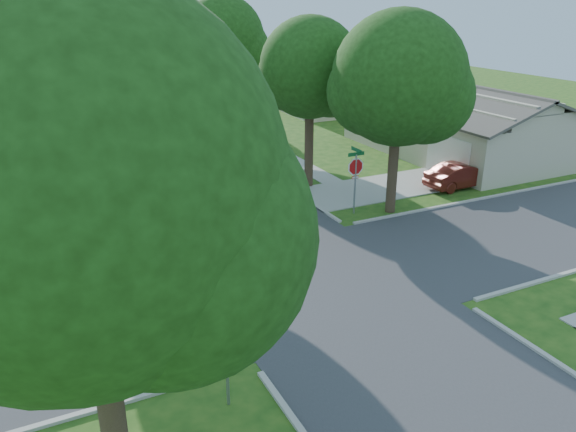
# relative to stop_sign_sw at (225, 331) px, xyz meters

# --- Properties ---
(ground) EXTENTS (100.00, 100.00, 0.00)m
(ground) POSITION_rel_stop_sign_sw_xyz_m (4.70, 4.70, -2.03)
(ground) COLOR #204914
(ground) RESTS_ON ground
(road_ns) EXTENTS (7.00, 100.00, 0.02)m
(road_ns) POSITION_rel_stop_sign_sw_xyz_m (4.70, 4.70, -2.03)
(road_ns) COLOR #333335
(road_ns) RESTS_ON ground
(sidewalk_ne) EXTENTS (1.20, 40.00, 0.04)m
(sidewalk_ne) POSITION_rel_stop_sign_sw_xyz_m (10.80, 30.70, -2.01)
(sidewalk_ne) COLOR #9E9B91
(sidewalk_ne) RESTS_ON ground
(sidewalk_nw) EXTENTS (1.20, 40.00, 0.04)m
(sidewalk_nw) POSITION_rel_stop_sign_sw_xyz_m (-1.40, 30.70, -2.01)
(sidewalk_nw) COLOR #9E9B91
(sidewalk_nw) RESTS_ON ground
(driveway) EXTENTS (8.80, 3.60, 0.05)m
(driveway) POSITION_rel_stop_sign_sw_xyz_m (12.60, 11.80, -2.01)
(driveway) COLOR #9E9B91
(driveway) RESTS_ON ground
(stop_sign_sw) EXTENTS (1.05, 0.80, 2.98)m
(stop_sign_sw) POSITION_rel_stop_sign_sw_xyz_m (0.00, 0.00, 0.00)
(stop_sign_sw) COLOR gray
(stop_sign_sw) RESTS_ON ground
(stop_sign_ne) EXTENTS (1.05, 0.80, 2.98)m
(stop_sign_ne) POSITION_rel_stop_sign_sw_xyz_m (9.40, 9.40, 0.00)
(stop_sign_ne) COLOR gray
(stop_sign_ne) RESTS_ON ground
(tree_e_near) EXTENTS (4.97, 4.80, 8.28)m
(tree_e_near) POSITION_rel_stop_sign_sw_xyz_m (9.45, 13.71, 3.61)
(tree_e_near) COLOR #38281C
(tree_e_near) RESTS_ON ground
(tree_e_mid) EXTENTS (5.59, 5.40, 9.21)m
(tree_e_mid) POSITION_rel_stop_sign_sw_xyz_m (9.46, 25.71, 4.22)
(tree_e_mid) COLOR #38281C
(tree_e_mid) RESTS_ON ground
(tree_e_far) EXTENTS (5.17, 5.00, 8.72)m
(tree_e_far) POSITION_rel_stop_sign_sw_xyz_m (9.45, 38.71, 3.95)
(tree_e_far) COLOR #38281C
(tree_e_far) RESTS_ON ground
(tree_w_near) EXTENTS (5.38, 5.20, 8.97)m
(tree_w_near) POSITION_rel_stop_sign_sw_xyz_m (0.06, 13.71, 4.08)
(tree_w_near) COLOR #38281C
(tree_w_near) RESTS_ON ground
(tree_w_mid) EXTENTS (5.80, 5.60, 9.56)m
(tree_w_mid) POSITION_rel_stop_sign_sw_xyz_m (0.06, 25.71, 4.46)
(tree_w_mid) COLOR #38281C
(tree_w_mid) RESTS_ON ground
(tree_w_far) EXTENTS (4.76, 4.60, 8.04)m
(tree_w_far) POSITION_rel_stop_sign_sw_xyz_m (0.05, 38.71, 3.48)
(tree_w_far) COLOR #38281C
(tree_w_far) RESTS_ON ground
(tree_sw_corner) EXTENTS (6.21, 6.00, 9.55)m
(tree_sw_corner) POSITION_rel_stop_sign_sw_xyz_m (-2.74, -2.29, 4.23)
(tree_sw_corner) COLOR #38281C
(tree_sw_corner) RESTS_ON ground
(tree_ne_corner) EXTENTS (5.80, 5.60, 8.66)m
(tree_ne_corner) POSITION_rel_stop_sign_sw_xyz_m (11.06, 8.91, 3.56)
(tree_ne_corner) COLOR #38281C
(tree_ne_corner) RESTS_ON ground
(house_ne_near) EXTENTS (8.42, 13.60, 4.23)m
(house_ne_near) POSITION_rel_stop_sign_sw_xyz_m (20.69, 15.70, -0.51)
(house_ne_near) COLOR #BDAE95
(house_ne_near) RESTS_ON ground
(house_ne_far) EXTENTS (8.42, 13.60, 4.23)m
(house_ne_far) POSITION_rel_stop_sign_sw_xyz_m (20.69, 33.70, -0.51)
(house_ne_far) COLOR #BDAE95
(house_ne_far) RESTS_ON ground
(car_driveway) EXTENTS (3.86, 1.46, 1.26)m
(car_driveway) POSITION_rel_stop_sign_sw_xyz_m (16.20, 10.20, -1.40)
(car_driveway) COLOR #521711
(car_driveway) RESTS_ON ground
(car_curb_east) EXTENTS (2.10, 4.12, 1.34)m
(car_curb_east) POSITION_rel_stop_sign_sw_xyz_m (7.90, 27.06, -1.36)
(car_curb_east) COLOR black
(car_curb_east) RESTS_ON ground
(car_curb_west) EXTENTS (2.31, 5.20, 1.48)m
(car_curb_west) POSITION_rel_stop_sign_sw_xyz_m (3.50, 47.59, -1.29)
(car_curb_west) COLOR black
(car_curb_west) RESTS_ON ground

